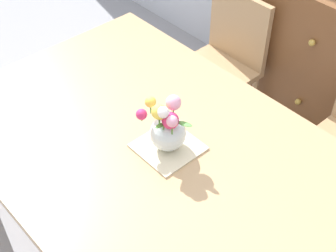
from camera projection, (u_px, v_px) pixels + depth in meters
The scene contains 5 objects.
ground_plane at pixel (155, 249), 2.52m from camera, with size 12.00×12.00×0.00m, color #939399.
dining_table at pixel (152, 157), 2.05m from camera, with size 1.77×1.19×0.77m.
chair_left at pixel (224, 59), 2.87m from camera, with size 0.42×0.42×0.90m.
placemat at pixel (168, 147), 1.98m from camera, with size 0.24×0.24×0.01m, color beige.
flower_vase at pixel (167, 128), 1.91m from camera, with size 0.23×0.16×0.24m.
Camera 1 is at (1.09, -0.89, 2.19)m, focal length 52.23 mm.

